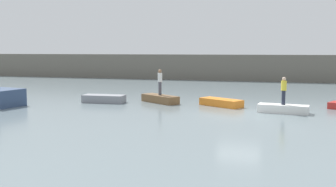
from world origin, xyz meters
TOP-DOWN VIEW (x-y plane):
  - ground_plane at (0.00, 0.00)m, footprint 120.00×120.00m
  - embankment_wall at (0.00, 25.07)m, footprint 80.00×1.20m
  - rowboat_grey at (-9.79, 2.47)m, footprint 3.04×1.29m
  - rowboat_brown at (-5.92, 3.49)m, footprint 3.16×2.61m
  - rowboat_orange at (-1.49, 2.96)m, footprint 3.09×2.42m
  - rowboat_white at (2.47, 1.17)m, footprint 3.01×1.31m
  - person_white_shirt at (-5.92, 3.49)m, footprint 0.32×0.32m
  - person_yellow_shirt at (2.47, 1.17)m, footprint 0.32×0.32m

SIDE VIEW (x-z plane):
  - ground_plane at x=0.00m, z-range 0.00..0.00m
  - rowboat_orange at x=-1.49m, z-range 0.00..0.49m
  - rowboat_white at x=2.47m, z-range 0.00..0.50m
  - rowboat_brown at x=-5.92m, z-range 0.00..0.54m
  - rowboat_grey at x=-9.79m, z-range 0.00..0.54m
  - person_yellow_shirt at x=2.47m, z-range 0.59..2.24m
  - person_white_shirt at x=-5.92m, z-range 0.65..2.48m
  - embankment_wall at x=0.00m, z-range 0.00..3.17m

